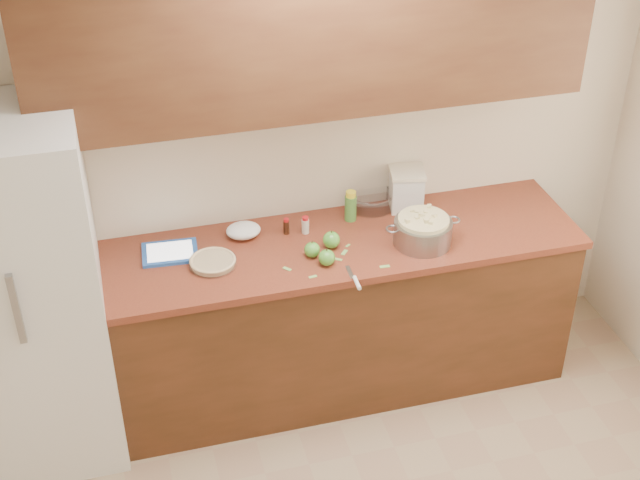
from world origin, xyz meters
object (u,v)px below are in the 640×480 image
object	(u,v)px
flour_canister	(406,189)
tablet	(170,253)
pie	(213,262)
colander	(423,231)

from	to	relation	value
flour_canister	tablet	size ratio (longest dim) A/B	0.78
pie	flour_canister	size ratio (longest dim) A/B	1.05
colander	tablet	world-z (taller)	colander
pie	tablet	distance (m)	0.24
pie	tablet	world-z (taller)	pie
pie	tablet	size ratio (longest dim) A/B	0.81
colander	flour_canister	distance (m)	0.35
colander	tablet	bearing A→B (deg)	169.63
colander	flour_canister	bearing A→B (deg)	84.28
pie	colander	xyz separation A→B (m)	(1.05, -0.08, 0.05)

